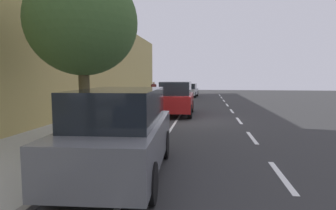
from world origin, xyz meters
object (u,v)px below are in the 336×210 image
object	(u,v)px
parked_sedan_silver_nearest	(189,90)
parked_suv_grey_mid	(121,131)
cyclist_with_backpack	(141,105)
street_tree_near_cyclist	(82,23)
bicycle_at_curb	(144,123)
pedestrian_on_phone	(154,88)
fire_hydrant	(160,100)
parked_suv_red_second	(176,98)

from	to	relation	value
parked_sedan_silver_nearest	parked_suv_grey_mid	size ratio (longest dim) A/B	0.94
cyclist_with_backpack	street_tree_near_cyclist	size ratio (longest dim) A/B	0.31
bicycle_at_curb	pedestrian_on_phone	world-z (taller)	pedestrian_on_phone
parked_sedan_silver_nearest	fire_hydrant	distance (m)	11.91
parked_suv_grey_mid	bicycle_at_curb	xyz separation A→B (m)	(0.57, -5.05, -0.64)
cyclist_with_backpack	pedestrian_on_phone	world-z (taller)	cyclist_with_backpack
bicycle_at_curb	street_tree_near_cyclist	distance (m)	4.53
parked_suv_grey_mid	cyclist_with_backpack	world-z (taller)	parked_suv_grey_mid
cyclist_with_backpack	parked_suv_red_second	bearing A→B (deg)	-100.58
parked_sedan_silver_nearest	pedestrian_on_phone	bearing A→B (deg)	32.77
cyclist_with_backpack	fire_hydrant	distance (m)	9.02
street_tree_near_cyclist	pedestrian_on_phone	xyz separation A→B (m)	(1.51, -21.05, -3.00)
parked_suv_red_second	parked_suv_grey_mid	distance (m)	10.68
parked_sedan_silver_nearest	pedestrian_on_phone	xyz separation A→B (m)	(3.67, 2.36, 0.28)
parked_sedan_silver_nearest	parked_suv_red_second	world-z (taller)	parked_suv_red_second
parked_suv_red_second	pedestrian_on_phone	distance (m)	13.78
parked_suv_grey_mid	pedestrian_on_phone	bearing A→B (deg)	-81.35
fire_hydrant	pedestrian_on_phone	bearing A→B (deg)	-77.05
pedestrian_on_phone	fire_hydrant	world-z (taller)	pedestrian_on_phone
parked_suv_red_second	bicycle_at_curb	xyz separation A→B (m)	(0.75, 5.63, -0.64)
pedestrian_on_phone	fire_hydrant	xyz separation A→B (m)	(-2.17, 9.45, -0.49)
bicycle_at_curb	street_tree_near_cyclist	world-z (taller)	street_tree_near_cyclist
parked_suv_red_second	cyclist_with_backpack	distance (m)	5.28
pedestrian_on_phone	fire_hydrant	size ratio (longest dim) A/B	1.93
fire_hydrant	cyclist_with_backpack	bearing A→B (deg)	94.30
bicycle_at_curb	cyclist_with_backpack	distance (m)	0.87
parked_sedan_silver_nearest	parked_suv_red_second	distance (m)	15.61
parked_sedan_silver_nearest	pedestrian_on_phone	world-z (taller)	pedestrian_on_phone
cyclist_with_backpack	fire_hydrant	size ratio (longest dim) A/B	2.13
parked_suv_red_second	cyclist_with_backpack	bearing A→B (deg)	79.42
parked_suv_red_second	bicycle_at_curb	bearing A→B (deg)	82.42
parked_sedan_silver_nearest	street_tree_near_cyclist	size ratio (longest dim) A/B	0.79
cyclist_with_backpack	pedestrian_on_phone	distance (m)	18.65
street_tree_near_cyclist	parked_sedan_silver_nearest	bearing A→B (deg)	-95.28
pedestrian_on_phone	parked_suv_red_second	bearing A→B (deg)	106.08
street_tree_near_cyclist	fire_hydrant	xyz separation A→B (m)	(-0.67, -11.60, -3.49)
parked_suv_grey_mid	cyclist_with_backpack	xyz separation A→B (m)	(0.79, -5.49, 0.07)
bicycle_at_curb	pedestrian_on_phone	distance (m)	19.13
bicycle_at_curb	parked_suv_grey_mid	bearing A→B (deg)	96.45
bicycle_at_curb	fire_hydrant	world-z (taller)	fire_hydrant
parked_suv_red_second	street_tree_near_cyclist	distance (m)	8.68
parked_sedan_silver_nearest	fire_hydrant	world-z (taller)	parked_sedan_silver_nearest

